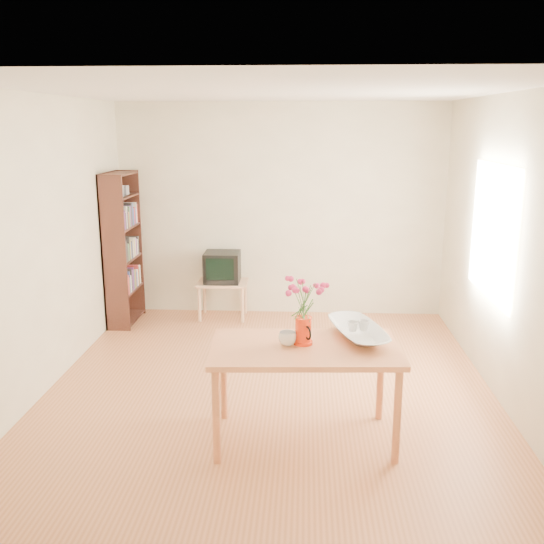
# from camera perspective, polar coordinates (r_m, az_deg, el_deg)

# --- Properties ---
(room) EXTENTS (4.50, 4.50, 4.50)m
(room) POSITION_cam_1_polar(r_m,az_deg,el_deg) (5.27, 0.14, 2.42)
(room) COLOR #AB643C
(room) RESTS_ON ground
(table) EXTENTS (1.42, 0.87, 0.75)m
(table) POSITION_cam_1_polar(r_m,az_deg,el_deg) (4.52, 3.10, -7.97)
(table) COLOR #C26C42
(table) RESTS_ON ground
(tv_stand) EXTENTS (0.60, 0.45, 0.46)m
(tv_stand) POSITION_cam_1_polar(r_m,az_deg,el_deg) (7.45, -4.67, -1.45)
(tv_stand) COLOR tan
(tv_stand) RESTS_ON ground
(bookshelf) EXTENTS (0.28, 0.70, 1.80)m
(bookshelf) POSITION_cam_1_polar(r_m,az_deg,el_deg) (7.38, -13.83, 1.66)
(bookshelf) COLOR black
(bookshelf) RESTS_ON ground
(pitcher) EXTENTS (0.14, 0.21, 0.21)m
(pitcher) POSITION_cam_1_polar(r_m,az_deg,el_deg) (4.50, 2.97, -5.62)
(pitcher) COLOR red
(pitcher) RESTS_ON table
(flowers) EXTENTS (0.24, 0.24, 0.34)m
(flowers) POSITION_cam_1_polar(r_m,az_deg,el_deg) (4.42, 3.00, -2.27)
(flowers) COLOR #DE3470
(flowers) RESTS_ON pitcher
(mug) EXTENTS (0.18, 0.18, 0.10)m
(mug) POSITION_cam_1_polar(r_m,az_deg,el_deg) (4.49, 1.47, -6.28)
(mug) COLOR white
(mug) RESTS_ON table
(bowl) EXTENTS (0.62, 0.62, 0.48)m
(bowl) POSITION_cam_1_polar(r_m,az_deg,el_deg) (4.65, 8.16, -3.26)
(bowl) COLOR white
(bowl) RESTS_ON table
(teacup_a) EXTENTS (0.10, 0.10, 0.07)m
(teacup_a) POSITION_cam_1_polar(r_m,az_deg,el_deg) (4.66, 7.65, -3.80)
(teacup_a) COLOR white
(teacup_a) RESTS_ON bowl
(teacup_b) EXTENTS (0.08, 0.08, 0.07)m
(teacup_b) POSITION_cam_1_polar(r_m,az_deg,el_deg) (4.69, 8.67, -3.72)
(teacup_b) COLOR white
(teacup_b) RESTS_ON bowl
(television) EXTENTS (0.43, 0.40, 0.37)m
(television) POSITION_cam_1_polar(r_m,az_deg,el_deg) (7.40, -4.70, 0.53)
(television) COLOR black
(television) RESTS_ON tv_stand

